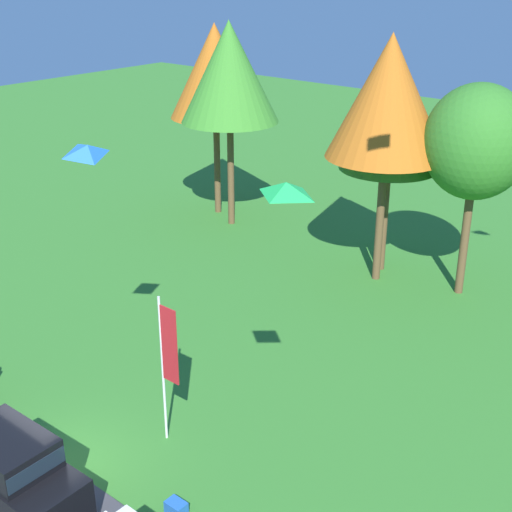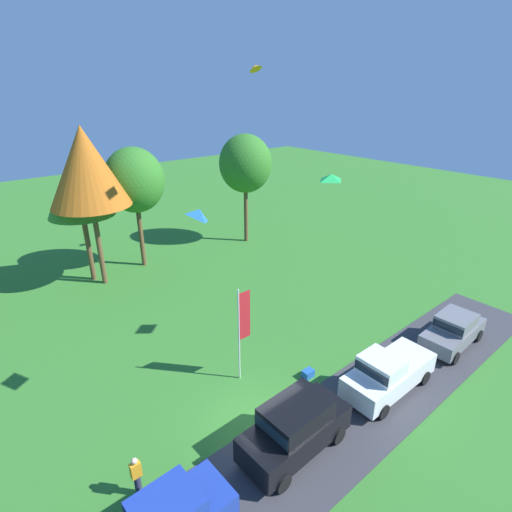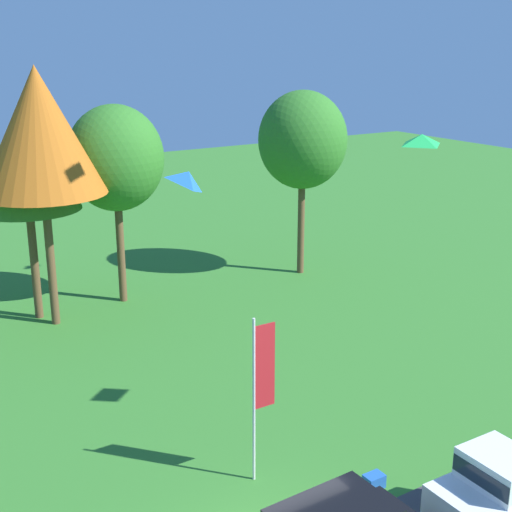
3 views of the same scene
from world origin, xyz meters
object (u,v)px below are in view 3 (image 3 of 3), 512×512
(kite_diamond_over_trees, at_px, (422,140))
(tree_far_right, at_px, (25,159))
(tree_lone_near, at_px, (39,131))
(kite_diamond_mid_center, at_px, (189,179))
(tree_left_of_center, at_px, (303,140))
(flag_banner, at_px, (261,378))
(cooler_box, at_px, (374,481))
(tree_right_of_center, at_px, (115,159))

(kite_diamond_over_trees, bearing_deg, tree_far_right, 112.24)
(tree_lone_near, xyz_separation_m, kite_diamond_mid_center, (-0.84, -14.95, 0.55))
(kite_diamond_over_trees, bearing_deg, tree_left_of_center, 65.20)
(tree_far_right, height_order, flag_banner, tree_far_right)
(cooler_box, height_order, kite_diamond_mid_center, kite_diamond_mid_center)
(kite_diamond_mid_center, bearing_deg, flag_banner, 11.45)
(tree_lone_near, distance_m, cooler_box, 18.92)
(tree_far_right, xyz_separation_m, tree_left_of_center, (13.69, -1.05, -0.11))
(tree_right_of_center, xyz_separation_m, kite_diamond_mid_center, (-4.45, -16.05, 2.13))
(tree_lone_near, distance_m, flag_banner, 15.49)
(tree_right_of_center, relative_size, cooler_box, 16.53)
(tree_left_of_center, bearing_deg, kite_diamond_over_trees, -114.80)
(kite_diamond_over_trees, xyz_separation_m, kite_diamond_mid_center, (-7.08, 0.21, -0.40))
(tree_far_right, xyz_separation_m, cooler_box, (4.22, -17.73, -6.96))
(tree_left_of_center, xyz_separation_m, kite_diamond_mid_center, (-14.11, -15.01, 1.89))
(tree_lone_near, distance_m, kite_diamond_over_trees, 16.43)
(flag_banner, bearing_deg, tree_left_of_center, 50.85)
(tree_lone_near, bearing_deg, kite_diamond_over_trees, -67.63)
(kite_diamond_over_trees, relative_size, kite_diamond_mid_center, 1.00)
(tree_right_of_center, bearing_deg, flag_banner, -97.98)
(tree_right_of_center, bearing_deg, kite_diamond_over_trees, -80.82)
(cooler_box, distance_m, kite_diamond_mid_center, 10.05)
(kite_diamond_over_trees, bearing_deg, tree_lone_near, 112.37)
(tree_left_of_center, distance_m, kite_diamond_mid_center, 20.69)
(tree_right_of_center, bearing_deg, tree_far_right, 179.83)
(tree_lone_near, bearing_deg, cooler_box, -77.09)
(flag_banner, distance_m, kite_diamond_mid_center, 6.27)
(tree_far_right, xyz_separation_m, kite_diamond_over_trees, (6.65, -16.27, 2.19))
(tree_left_of_center, xyz_separation_m, kite_diamond_over_trees, (-7.03, -15.22, 2.29))
(tree_far_right, xyz_separation_m, tree_right_of_center, (4.03, -0.01, -0.35))
(tree_far_right, height_order, kite_diamond_over_trees, kite_diamond_over_trees)
(kite_diamond_over_trees, bearing_deg, tree_right_of_center, 99.18)
(tree_far_right, height_order, tree_left_of_center, tree_left_of_center)
(tree_left_of_center, bearing_deg, tree_lone_near, -179.75)
(tree_far_right, relative_size, kite_diamond_mid_center, 8.93)
(tree_left_of_center, bearing_deg, tree_far_right, 175.62)
(flag_banner, xyz_separation_m, cooler_box, (2.38, -2.13, -2.92))
(tree_lone_near, height_order, tree_left_of_center, tree_lone_near)
(flag_banner, xyz_separation_m, kite_diamond_over_trees, (4.81, -0.67, 6.23))
(tree_lone_near, distance_m, kite_diamond_mid_center, 14.99)
(tree_far_right, relative_size, tree_lone_near, 0.85)
(flag_banner, bearing_deg, kite_diamond_over_trees, -7.91)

